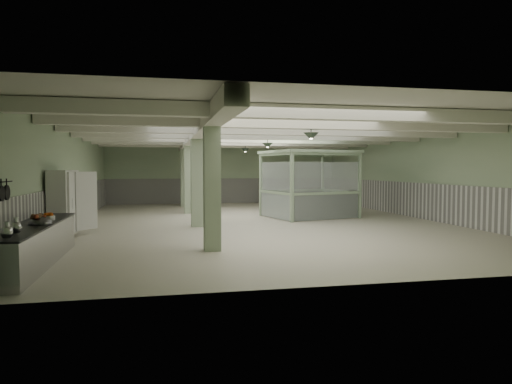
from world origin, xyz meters
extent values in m
plane|color=beige|center=(0.00, 0.00, 0.00)|extent=(20.00, 20.00, 0.00)
cube|color=silver|center=(0.00, 0.00, 3.60)|extent=(14.00, 20.00, 0.02)
cube|color=#ACC39C|center=(0.00, 10.00, 1.80)|extent=(14.00, 0.02, 3.60)
cube|color=#ACC39C|center=(0.00, -10.00, 1.80)|extent=(14.00, 0.02, 3.60)
cube|color=#ACC39C|center=(-7.00, 0.00, 1.80)|extent=(0.02, 20.00, 3.60)
cube|color=#ACC39C|center=(7.00, 0.00, 1.80)|extent=(0.02, 20.00, 3.60)
cube|color=white|center=(-6.97, 0.00, 0.75)|extent=(0.05, 19.90, 1.50)
cube|color=white|center=(6.97, 0.00, 0.75)|extent=(0.05, 19.90, 1.50)
cube|color=white|center=(0.00, 9.97, 0.75)|extent=(13.90, 0.05, 1.50)
cube|color=white|center=(-2.50, 0.00, 3.38)|extent=(0.45, 19.90, 0.40)
cube|color=white|center=(0.00, -7.50, 3.42)|extent=(13.90, 0.35, 0.32)
cube|color=white|center=(0.00, -5.00, 3.42)|extent=(13.90, 0.35, 0.32)
cube|color=white|center=(0.00, -2.50, 3.42)|extent=(13.90, 0.35, 0.32)
cube|color=white|center=(0.00, 0.00, 3.42)|extent=(13.90, 0.35, 0.32)
cube|color=white|center=(0.00, 2.50, 3.42)|extent=(13.90, 0.35, 0.32)
cube|color=white|center=(0.00, 5.00, 3.42)|extent=(13.90, 0.35, 0.32)
cube|color=white|center=(0.00, 7.50, 3.42)|extent=(13.90, 0.35, 0.32)
cube|color=#98AD8B|center=(-2.50, -6.00, 1.80)|extent=(0.42, 0.42, 3.60)
cube|color=#98AD8B|center=(-2.50, -1.00, 1.80)|extent=(0.42, 0.42, 3.60)
cube|color=#98AD8B|center=(-2.50, 4.00, 1.80)|extent=(0.42, 0.42, 3.60)
cube|color=#98AD8B|center=(-2.50, 8.00, 1.80)|extent=(0.42, 0.42, 3.60)
cylinder|color=black|center=(-6.93, -7.60, 1.85)|extent=(0.02, 1.20, 0.02)
cone|color=#2E3D30|center=(0.50, -5.00, 3.05)|extent=(0.44, 0.44, 0.22)
cone|color=#2E3D30|center=(0.50, 0.50, 3.05)|extent=(0.44, 0.44, 0.22)
cone|color=#2E3D30|center=(0.50, 5.50, 3.05)|extent=(0.44, 0.44, 0.22)
cube|color=#AFAFB3|center=(-6.54, -7.00, 0.44)|extent=(0.83, 4.97, 0.88)
cube|color=black|center=(-6.54, -7.00, 0.89)|extent=(0.87, 5.01, 0.04)
cylinder|color=#B2B2B7|center=(-6.39, -6.19, 0.95)|extent=(0.34, 0.34, 0.10)
cylinder|color=black|center=(-6.88, -7.85, 1.63)|extent=(0.04, 0.31, 0.31)
cylinder|color=black|center=(-6.88, -7.52, 1.63)|extent=(0.04, 0.31, 0.31)
cube|color=silver|center=(-6.65, -3.12, 0.97)|extent=(0.53, 2.11, 1.94)
cube|color=silver|center=(-6.36, -3.61, 0.97)|extent=(0.06, 0.79, 1.84)
cube|color=silver|center=(-6.24, -2.55, 0.97)|extent=(0.59, 0.62, 1.84)
cube|color=silver|center=(-6.32, -3.61, 0.97)|extent=(0.02, 0.05, 0.30)
cube|color=silver|center=(-6.32, -2.64, 0.97)|extent=(0.02, 0.05, 0.30)
cube|color=#9CB793|center=(1.26, -0.47, 1.38)|extent=(0.14, 0.14, 2.76)
cube|color=#9CB793|center=(0.61, 2.21, 1.38)|extent=(0.14, 0.14, 2.76)
cube|color=#9CB793|center=(4.48, 0.31, 1.38)|extent=(0.14, 0.14, 2.76)
cube|color=#9CB793|center=(3.83, 2.99, 1.38)|extent=(0.14, 0.14, 2.76)
cube|color=#9CB793|center=(2.54, 1.26, 2.82)|extent=(4.17, 3.77, 0.12)
cube|color=silver|center=(2.87, -0.08, 0.55)|extent=(3.04, 0.79, 1.05)
cube|color=silver|center=(2.87, -0.08, 1.78)|extent=(3.04, 0.79, 1.22)
cube|color=silver|center=(2.22, 2.60, 0.55)|extent=(3.04, 0.79, 1.05)
cube|color=silver|center=(2.22, 2.60, 1.78)|extent=(3.04, 0.79, 1.22)
cube|color=silver|center=(0.93, 0.87, 0.55)|extent=(0.66, 2.50, 1.05)
cube|color=silver|center=(0.93, 0.87, 1.78)|extent=(0.66, 2.50, 1.22)
cube|color=silver|center=(4.15, 1.65, 0.55)|extent=(0.66, 2.50, 1.05)
cube|color=silver|center=(4.15, 1.65, 1.78)|extent=(0.66, 2.50, 1.22)
cube|color=#4F5143|center=(4.45, 0.93, 0.60)|extent=(0.55, 0.65, 1.20)
camera|label=1|loc=(-3.79, -17.68, 2.13)|focal=32.00mm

